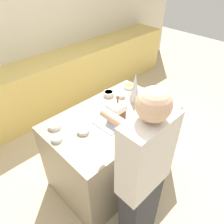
{
  "coord_description": "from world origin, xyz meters",
  "views": [
    {
      "loc": [
        -1.28,
        -1.31,
        2.39
      ],
      "look_at": [
        -0.0,
        0.0,
        1.0
      ],
      "focal_mm": 35.0,
      "sensor_mm": 36.0,
      "label": 1
    }
  ],
  "objects_px": {
    "candy_bowl_center_rear": "(109,93)",
    "candy_bowl_far_left": "(129,86)",
    "person": "(143,178)",
    "candy_bowl_beside_tree": "(83,130)",
    "candy_bowl_behind_tray": "(57,138)",
    "candy_bowl_far_right": "(121,95)",
    "baking_tray": "(116,119)",
    "gingerbread_house": "(116,111)",
    "candy_bowl_front_corner": "(145,92)",
    "candy_bowl_near_tray_left": "(55,125)"
  },
  "relations": [
    {
      "from": "gingerbread_house",
      "to": "candy_bowl_beside_tree",
      "type": "height_order",
      "value": "gingerbread_house"
    },
    {
      "from": "candy_bowl_beside_tree",
      "to": "candy_bowl_near_tray_left",
      "type": "height_order",
      "value": "candy_bowl_near_tray_left"
    },
    {
      "from": "gingerbread_house",
      "to": "candy_bowl_behind_tray",
      "type": "relative_size",
      "value": 2.46
    },
    {
      "from": "candy_bowl_far_left",
      "to": "candy_bowl_behind_tray",
      "type": "xyz_separation_m",
      "value": [
        -1.19,
        -0.17,
        0.0
      ]
    },
    {
      "from": "gingerbread_house",
      "to": "candy_bowl_far_left",
      "type": "bearing_deg",
      "value": 30.64
    },
    {
      "from": "candy_bowl_far_left",
      "to": "gingerbread_house",
      "type": "bearing_deg",
      "value": -149.36
    },
    {
      "from": "candy_bowl_beside_tree",
      "to": "candy_bowl_behind_tray",
      "type": "relative_size",
      "value": 1.19
    },
    {
      "from": "baking_tray",
      "to": "candy_bowl_behind_tray",
      "type": "height_order",
      "value": "candy_bowl_behind_tray"
    },
    {
      "from": "candy_bowl_center_rear",
      "to": "person",
      "type": "xyz_separation_m",
      "value": [
        -0.61,
        -1.03,
        -0.07
      ]
    },
    {
      "from": "gingerbread_house",
      "to": "candy_bowl_behind_tray",
      "type": "height_order",
      "value": "gingerbread_house"
    },
    {
      "from": "candy_bowl_beside_tree",
      "to": "person",
      "type": "bearing_deg",
      "value": -88.13
    },
    {
      "from": "candy_bowl_beside_tree",
      "to": "person",
      "type": "relative_size",
      "value": 0.07
    },
    {
      "from": "candy_bowl_near_tray_left",
      "to": "candy_bowl_beside_tree",
      "type": "bearing_deg",
      "value": -58.51
    },
    {
      "from": "candy_bowl_near_tray_left",
      "to": "person",
      "type": "height_order",
      "value": "person"
    },
    {
      "from": "gingerbread_house",
      "to": "person",
      "type": "bearing_deg",
      "value": -118.3
    },
    {
      "from": "candy_bowl_center_rear",
      "to": "candy_bowl_beside_tree",
      "type": "height_order",
      "value": "candy_bowl_center_rear"
    },
    {
      "from": "baking_tray",
      "to": "person",
      "type": "relative_size",
      "value": 0.25
    },
    {
      "from": "candy_bowl_far_right",
      "to": "person",
      "type": "relative_size",
      "value": 0.06
    },
    {
      "from": "baking_tray",
      "to": "person",
      "type": "height_order",
      "value": "person"
    },
    {
      "from": "candy_bowl_center_rear",
      "to": "candy_bowl_far_left",
      "type": "distance_m",
      "value": 0.32
    },
    {
      "from": "gingerbread_house",
      "to": "candy_bowl_behind_tray",
      "type": "bearing_deg",
      "value": 164.48
    },
    {
      "from": "candy_bowl_center_rear",
      "to": "person",
      "type": "height_order",
      "value": "person"
    },
    {
      "from": "gingerbread_house",
      "to": "candy_bowl_center_rear",
      "type": "bearing_deg",
      "value": 56.17
    },
    {
      "from": "baking_tray",
      "to": "candy_bowl_center_rear",
      "type": "relative_size",
      "value": 3.59
    },
    {
      "from": "candy_bowl_center_rear",
      "to": "candy_bowl_far_right",
      "type": "bearing_deg",
      "value": -54.9
    },
    {
      "from": "candy_bowl_far_left",
      "to": "candy_bowl_behind_tray",
      "type": "relative_size",
      "value": 1.3
    },
    {
      "from": "candy_bowl_front_corner",
      "to": "person",
      "type": "relative_size",
      "value": 0.07
    },
    {
      "from": "candy_bowl_far_right",
      "to": "candy_bowl_near_tray_left",
      "type": "bearing_deg",
      "value": 174.93
    },
    {
      "from": "candy_bowl_far_right",
      "to": "candy_bowl_beside_tree",
      "type": "bearing_deg",
      "value": -165.89
    },
    {
      "from": "candy_bowl_beside_tree",
      "to": "candy_bowl_far_left",
      "type": "relative_size",
      "value": 0.92
    },
    {
      "from": "person",
      "to": "candy_bowl_center_rear",
      "type": "bearing_deg",
      "value": 59.55
    },
    {
      "from": "candy_bowl_front_corner",
      "to": "candy_bowl_behind_tray",
      "type": "distance_m",
      "value": 1.22
    },
    {
      "from": "candy_bowl_center_rear",
      "to": "candy_bowl_far_left",
      "type": "relative_size",
      "value": 0.92
    },
    {
      "from": "candy_bowl_center_rear",
      "to": "candy_bowl_far_right",
      "type": "relative_size",
      "value": 1.09
    },
    {
      "from": "gingerbread_house",
      "to": "candy_bowl_near_tray_left",
      "type": "distance_m",
      "value": 0.64
    },
    {
      "from": "candy_bowl_behind_tray",
      "to": "person",
      "type": "distance_m",
      "value": 0.86
    },
    {
      "from": "baking_tray",
      "to": "gingerbread_house",
      "type": "relative_size",
      "value": 1.74
    },
    {
      "from": "candy_bowl_front_corner",
      "to": "candy_bowl_beside_tree",
      "type": "xyz_separation_m",
      "value": [
        -0.97,
        -0.02,
        -0.01
      ]
    },
    {
      "from": "baking_tray",
      "to": "candy_bowl_far_left",
      "type": "height_order",
      "value": "candy_bowl_far_left"
    },
    {
      "from": "baking_tray",
      "to": "candy_bowl_beside_tree",
      "type": "bearing_deg",
      "value": 166.91
    },
    {
      "from": "candy_bowl_beside_tree",
      "to": "person",
      "type": "xyz_separation_m",
      "value": [
        0.02,
        -0.73,
        -0.06
      ]
    },
    {
      "from": "baking_tray",
      "to": "candy_bowl_front_corner",
      "type": "relative_size",
      "value": 3.85
    },
    {
      "from": "candy_bowl_center_rear",
      "to": "candy_bowl_far_left",
      "type": "xyz_separation_m",
      "value": [
        0.32,
        -0.05,
        -0.01
      ]
    },
    {
      "from": "gingerbread_house",
      "to": "candy_bowl_beside_tree",
      "type": "distance_m",
      "value": 0.39
    },
    {
      "from": "candy_bowl_near_tray_left",
      "to": "person",
      "type": "distance_m",
      "value": 1.01
    },
    {
      "from": "candy_bowl_far_left",
      "to": "candy_bowl_behind_tray",
      "type": "distance_m",
      "value": 1.21
    },
    {
      "from": "candy_bowl_far_left",
      "to": "candy_bowl_behind_tray",
      "type": "bearing_deg",
      "value": -171.91
    },
    {
      "from": "candy_bowl_far_left",
      "to": "person",
      "type": "height_order",
      "value": "person"
    },
    {
      "from": "candy_bowl_front_corner",
      "to": "candy_bowl_far_left",
      "type": "distance_m",
      "value": 0.24
    },
    {
      "from": "gingerbread_house",
      "to": "candy_bowl_beside_tree",
      "type": "bearing_deg",
      "value": 166.96
    }
  ]
}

